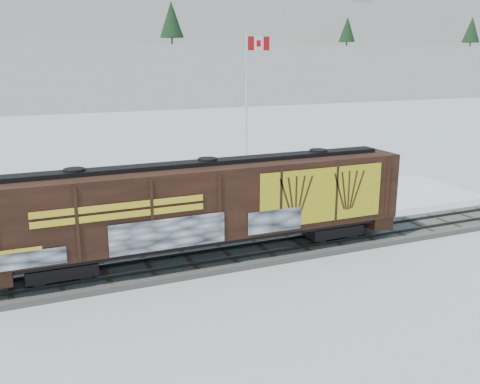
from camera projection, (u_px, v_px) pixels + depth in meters
name	position (u px, v px, depth m)	size (l,w,h in m)	color
ground	(264.00, 253.00, 27.47)	(500.00, 500.00, 0.00)	white
rail_track	(264.00, 251.00, 27.44)	(50.00, 3.40, 0.43)	#59544C
parking_strip	(212.00, 215.00, 34.14)	(40.00, 8.00, 0.03)	white
hillside	(44.00, 39.00, 148.20)	(360.00, 110.00, 93.00)	white
hopper_railcar	(208.00, 203.00, 25.57)	(20.14, 3.06, 4.67)	black
flagpole	(248.00, 133.00, 40.39)	(2.30, 0.90, 11.45)	silver
car_silver	(185.00, 214.00, 31.91)	(1.56, 3.88, 1.32)	#A2A5A9
car_white	(163.00, 209.00, 32.98)	(1.42, 4.07, 1.34)	white
car_dark	(346.00, 191.00, 37.48)	(1.73, 4.25, 1.23)	black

